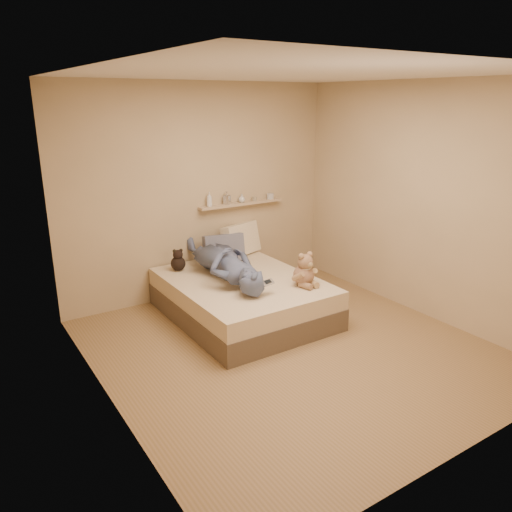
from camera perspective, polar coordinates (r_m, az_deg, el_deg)
room at (r=4.64m, az=4.39°, el=3.86°), size 3.80×3.80×3.80m
bed at (r=5.71m, az=-1.54°, el=-4.81°), size 1.50×1.90×0.45m
game_console at (r=5.14m, az=1.34°, el=-3.04°), size 0.16×0.09×0.05m
teddy_bear at (r=5.41m, az=5.59°, el=-1.82°), size 0.31×0.30×0.38m
dark_plush at (r=5.94m, az=-8.90°, el=-0.60°), size 0.17×0.17×0.27m
pillow_cream at (r=6.48m, az=-1.74°, el=1.92°), size 0.60×0.40×0.43m
pillow_grey at (r=6.21m, az=-3.70°, el=0.91°), size 0.53×0.29×0.36m
person at (r=5.63m, az=-3.58°, el=-0.66°), size 0.74×1.62×0.37m
wall_shelf at (r=6.47m, az=-1.67°, el=6.00°), size 1.20×0.12×0.03m
shelf_bottles at (r=6.42m, az=-2.25°, el=6.64°), size 1.02×0.12×0.18m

